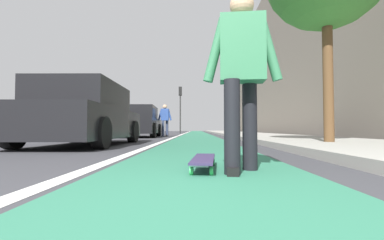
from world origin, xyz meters
name	(u,v)px	position (x,y,z in m)	size (l,w,h in m)	color
ground_plane	(198,138)	(10.00, 0.00, 0.00)	(80.00, 80.00, 0.00)	#38383D
bike_lane_paint	(197,133)	(24.00, 0.00, 0.00)	(56.00, 1.90, 0.00)	#2D7256
lane_stripe_white	(183,134)	(20.00, 1.10, 0.00)	(52.00, 0.16, 0.01)	silver
sidewalk_curb	(239,134)	(18.00, -3.08, 0.06)	(52.00, 3.20, 0.13)	#9E9B93
building_facade	(264,71)	(22.00, -5.94, 5.55)	(40.00, 1.20, 11.11)	slate
skateboard	(204,160)	(1.51, -0.01, 0.09)	(0.85, 0.27, 0.11)	green
skater_person	(242,69)	(1.36, -0.36, 0.94)	(0.45, 0.72, 1.64)	black
parked_car_near	(85,116)	(5.22, 2.77, 0.71)	(4.18, 1.97, 1.48)	black
parked_car_mid	(139,122)	(11.61, 2.84, 0.72)	(4.10, 1.98, 1.49)	black
traffic_light	(180,101)	(22.18, 1.50, 2.91)	(0.33, 0.28, 4.20)	#2D2D2D
pedestrian_distant	(165,118)	(12.45, 1.70, 0.96)	(0.47, 0.73, 1.67)	#384260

